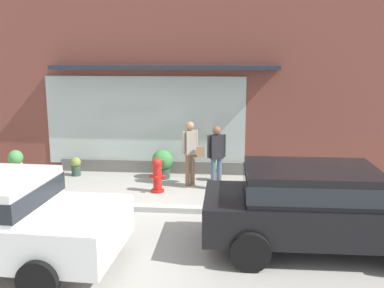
% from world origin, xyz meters
% --- Properties ---
extents(ground_plane, '(60.00, 60.00, 0.00)m').
position_xyz_m(ground_plane, '(0.00, 0.00, 0.00)').
color(ground_plane, '#9E9B93').
extents(curb_strip, '(14.00, 0.24, 0.12)m').
position_xyz_m(curb_strip, '(0.00, -0.20, 0.06)').
color(curb_strip, '#B2B2AD').
rests_on(curb_strip, ground_plane).
extents(storefront, '(14.00, 0.81, 5.35)m').
position_xyz_m(storefront, '(-0.01, 3.19, 2.62)').
color(storefront, brown).
rests_on(storefront, ground_plane).
extents(fire_hydrant, '(0.40, 0.36, 0.88)m').
position_xyz_m(fire_hydrant, '(0.10, 1.15, 0.44)').
color(fire_hydrant, red).
rests_on(fire_hydrant, ground_plane).
extents(pedestrian_with_handbag, '(0.57, 0.39, 1.71)m').
position_xyz_m(pedestrian_with_handbag, '(0.88, 1.79, 0.99)').
color(pedestrian_with_handbag, brown).
rests_on(pedestrian_with_handbag, ground_plane).
extents(pedestrian_passerby, '(0.46, 0.31, 1.64)m').
position_xyz_m(pedestrian_passerby, '(1.56, 1.52, 0.96)').
color(pedestrian_passerby, '#475675').
rests_on(pedestrian_passerby, ground_plane).
extents(parked_car_black, '(4.09, 1.99, 1.50)m').
position_xyz_m(parked_car_black, '(3.44, -1.85, 0.86)').
color(parked_car_black, black).
rests_on(parked_car_black, ground_plane).
extents(potted_plant_low_front, '(0.42, 0.42, 0.75)m').
position_xyz_m(potted_plant_low_front, '(-4.16, 2.23, 0.40)').
color(potted_plant_low_front, '#B7B2A3').
rests_on(potted_plant_low_front, ground_plane).
extents(potted_plant_doorstep, '(0.58, 0.58, 0.81)m').
position_xyz_m(potted_plant_doorstep, '(0.03, 2.38, 0.45)').
color(potted_plant_doorstep, '#33473D').
rests_on(potted_plant_doorstep, ground_plane).
extents(potted_plant_window_left, '(0.29, 0.29, 0.53)m').
position_xyz_m(potted_plant_window_left, '(-2.48, 2.41, 0.29)').
color(potted_plant_window_left, '#33473D').
rests_on(potted_plant_window_left, ground_plane).
extents(potted_plant_by_entrance, '(0.31, 0.31, 0.55)m').
position_xyz_m(potted_plant_by_entrance, '(1.52, 2.29, 0.31)').
color(potted_plant_by_entrance, '#9E6042').
rests_on(potted_plant_by_entrance, ground_plane).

